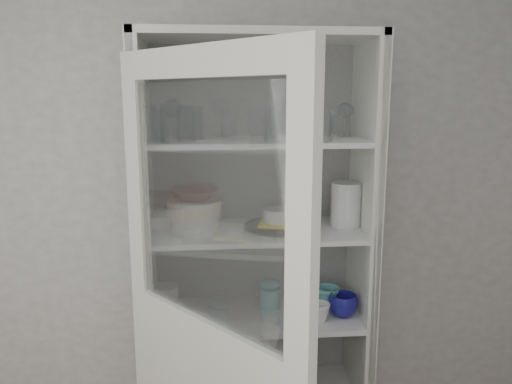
% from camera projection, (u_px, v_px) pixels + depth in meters
% --- Properties ---
extents(wall_back, '(3.60, 0.02, 2.60)m').
position_uv_depth(wall_back, '(211.00, 209.00, 2.42)').
color(wall_back, '#9F9D99').
rests_on(wall_back, ground).
extents(pantry_cabinet, '(1.00, 0.45, 2.10)m').
position_uv_depth(pantry_cabinet, '(255.00, 291.00, 2.35)').
color(pantry_cabinet, silver).
rests_on(pantry_cabinet, floor).
extents(cupboard_door, '(0.61, 0.71, 2.00)m').
position_uv_depth(cupboard_door, '(209.00, 381.00, 1.73)').
color(cupboard_door, silver).
rests_on(cupboard_door, floor).
extents(tumbler_0, '(0.08, 0.08, 0.15)m').
position_uv_depth(tumbler_0, '(155.00, 124.00, 1.96)').
color(tumbler_0, silver).
rests_on(tumbler_0, shelf_glass).
extents(tumbler_1, '(0.10, 0.10, 0.16)m').
position_uv_depth(tumbler_1, '(170.00, 123.00, 1.95)').
color(tumbler_1, silver).
rests_on(tumbler_1, shelf_glass).
extents(tumbler_2, '(0.10, 0.10, 0.15)m').
position_uv_depth(tumbler_2, '(187.00, 124.00, 1.98)').
color(tumbler_2, silver).
rests_on(tumbler_2, shelf_glass).
extents(tumbler_3, '(0.07, 0.07, 0.13)m').
position_uv_depth(tumbler_3, '(272.00, 126.00, 2.01)').
color(tumbler_3, silver).
rests_on(tumbler_3, shelf_glass).
extents(tumbler_4, '(0.08, 0.08, 0.15)m').
position_uv_depth(tumbler_4, '(302.00, 123.00, 1.99)').
color(tumbler_4, silver).
rests_on(tumbler_4, shelf_glass).
extents(tumbler_5, '(0.06, 0.06, 0.13)m').
position_uv_depth(tumbler_5, '(306.00, 126.00, 2.02)').
color(tumbler_5, silver).
rests_on(tumbler_5, shelf_glass).
extents(tumbler_6, '(0.07, 0.07, 0.13)m').
position_uv_depth(tumbler_6, '(325.00, 126.00, 2.00)').
color(tumbler_6, silver).
rests_on(tumbler_6, shelf_glass).
extents(tumbler_7, '(0.09, 0.09, 0.13)m').
position_uv_depth(tumbler_7, '(159.00, 124.00, 2.09)').
color(tumbler_7, silver).
rests_on(tumbler_7, shelf_glass).
extents(tumbler_8, '(0.09, 0.09, 0.14)m').
position_uv_depth(tumbler_8, '(192.00, 122.00, 2.13)').
color(tumbler_8, silver).
rests_on(tumbler_8, shelf_glass).
extents(tumbler_9, '(0.09, 0.09, 0.14)m').
position_uv_depth(tumbler_9, '(195.00, 123.00, 2.11)').
color(tumbler_9, silver).
rests_on(tumbler_9, shelf_glass).
extents(tumbler_10, '(0.07, 0.07, 0.13)m').
position_uv_depth(tumbler_10, '(276.00, 123.00, 2.15)').
color(tumbler_10, silver).
rests_on(tumbler_10, shelf_glass).
extents(tumbler_11, '(0.08, 0.08, 0.15)m').
position_uv_depth(tumbler_11, '(311.00, 121.00, 2.17)').
color(tumbler_11, silver).
rests_on(tumbler_11, shelf_glass).
extents(goblet_0, '(0.08, 0.08, 0.18)m').
position_uv_depth(goblet_0, '(171.00, 116.00, 2.21)').
color(goblet_0, silver).
rests_on(goblet_0, shelf_glass).
extents(goblet_1, '(0.08, 0.08, 0.19)m').
position_uv_depth(goblet_1, '(222.00, 116.00, 2.23)').
color(goblet_1, silver).
rests_on(goblet_1, shelf_glass).
extents(goblet_2, '(0.08, 0.08, 0.19)m').
position_uv_depth(goblet_2, '(295.00, 116.00, 2.21)').
color(goblet_2, silver).
rests_on(goblet_2, shelf_glass).
extents(goblet_3, '(0.08, 0.08, 0.17)m').
position_uv_depth(goblet_3, '(345.00, 118.00, 2.25)').
color(goblet_3, silver).
rests_on(goblet_3, shelf_glass).
extents(plate_stack_front, '(0.22, 0.22, 0.07)m').
position_uv_depth(plate_stack_front, '(195.00, 224.00, 2.17)').
color(plate_stack_front, silver).
rests_on(plate_stack_front, shelf_plates).
extents(plate_stack_back, '(0.21, 0.21, 0.06)m').
position_uv_depth(plate_stack_back, '(165.00, 219.00, 2.28)').
color(plate_stack_back, silver).
rests_on(plate_stack_back, shelf_plates).
extents(cream_bowl, '(0.31, 0.31, 0.07)m').
position_uv_depth(cream_bowl, '(195.00, 208.00, 2.15)').
color(cream_bowl, beige).
rests_on(cream_bowl, plate_stack_front).
extents(terracotta_bowl, '(0.22, 0.22, 0.05)m').
position_uv_depth(terracotta_bowl, '(194.00, 194.00, 2.14)').
color(terracotta_bowl, '#50241B').
rests_on(terracotta_bowl, cream_bowl).
extents(glass_platter, '(0.37, 0.37, 0.02)m').
position_uv_depth(glass_platter, '(278.00, 226.00, 2.23)').
color(glass_platter, silver).
rests_on(glass_platter, shelf_plates).
extents(yellow_trivet, '(0.20, 0.20, 0.01)m').
position_uv_depth(yellow_trivet, '(278.00, 223.00, 2.23)').
color(yellow_trivet, yellow).
rests_on(yellow_trivet, glass_platter).
extents(white_ramekin, '(0.18, 0.18, 0.06)m').
position_uv_depth(white_ramekin, '(278.00, 215.00, 2.22)').
color(white_ramekin, silver).
rests_on(white_ramekin, yellow_trivet).
extents(grey_bowl_stack, '(0.14, 0.14, 0.20)m').
position_uv_depth(grey_bowl_stack, '(346.00, 204.00, 2.25)').
color(grey_bowl_stack, silver).
rests_on(grey_bowl_stack, shelf_plates).
extents(mug_blue, '(0.16, 0.16, 0.10)m').
position_uv_depth(mug_blue, '(343.00, 305.00, 2.26)').
color(mug_blue, navy).
rests_on(mug_blue, shelf_mugs).
extents(mug_teal, '(0.14, 0.14, 0.10)m').
position_uv_depth(mug_teal, '(327.00, 298.00, 2.33)').
color(mug_teal, '#297B7A').
rests_on(mug_teal, shelf_mugs).
extents(mug_white, '(0.11, 0.11, 0.08)m').
position_uv_depth(mug_white, '(320.00, 312.00, 2.20)').
color(mug_white, silver).
rests_on(mug_white, shelf_mugs).
extents(teal_jar, '(0.10, 0.10, 0.12)m').
position_uv_depth(teal_jar, '(270.00, 296.00, 2.34)').
color(teal_jar, '#297B7A').
rests_on(teal_jar, shelf_mugs).
extents(measuring_cups, '(0.09, 0.09, 0.04)m').
position_uv_depth(measuring_cups, '(177.00, 318.00, 2.20)').
color(measuring_cups, '#9E9CAB').
rests_on(measuring_cups, shelf_mugs).
extents(white_canister, '(0.15, 0.15, 0.14)m').
position_uv_depth(white_canister, '(166.00, 300.00, 2.27)').
color(white_canister, silver).
rests_on(white_canister, shelf_mugs).
extents(cream_dish, '(0.33, 0.33, 0.08)m').
position_uv_depth(cream_dish, '(241.00, 383.00, 2.36)').
color(cream_dish, beige).
rests_on(cream_dish, shelf_bot).
extents(tin_box, '(0.21, 0.15, 0.06)m').
position_uv_depth(tin_box, '(287.00, 382.00, 2.40)').
color(tin_box, '#A8A8A8').
rests_on(tin_box, shelf_bot).
extents(tumbler_12, '(0.07, 0.07, 0.15)m').
position_uv_depth(tumbler_12, '(185.00, 123.00, 2.00)').
color(tumbler_12, silver).
rests_on(tumbler_12, shelf_glass).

